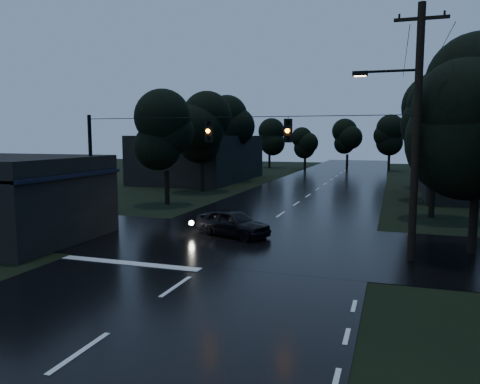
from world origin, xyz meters
The scene contains 16 objects.
ground centered at (0.00, 0.00, 0.00)m, with size 160.00×160.00×0.00m, color black.
main_road centered at (0.00, 30.00, 0.00)m, with size 12.00×120.00×0.02m, color black.
cross_street centered at (0.00, 12.00, 0.00)m, with size 60.00×9.00×0.02m, color black.
building_far_left centered at (-14.00, 40.00, 2.50)m, with size 10.00×16.00×5.00m, color black.
utility_pole_main centered at (7.41, 11.00, 5.26)m, with size 3.50×0.30×10.00m.
utility_pole_far centered at (8.30, 28.00, 3.88)m, with size 2.00×0.30×7.50m.
anchor_pole_left centered at (-7.50, 11.00, 3.00)m, with size 0.18×0.18×6.00m, color black.
span_signals centered at (0.56, 10.99, 5.24)m, with size 15.00×0.37×1.12m.
tree_corner_near centered at (10.00, 13.00, 5.99)m, with size 4.48×4.48×9.44m.
tree_left_a centered at (-9.00, 22.00, 5.24)m, with size 3.92×3.92×8.26m.
tree_left_b centered at (-9.60, 30.00, 5.62)m, with size 4.20×4.20×8.85m.
tree_left_c centered at (-10.20, 40.00, 5.99)m, with size 4.48×4.48×9.44m.
tree_right_a centered at (9.00, 22.00, 5.62)m, with size 4.20×4.20×8.85m.
tree_right_b centered at (9.60, 30.00, 5.99)m, with size 4.48×4.48×9.44m.
tree_right_c centered at (10.20, 40.00, 6.37)m, with size 4.76×4.76×10.03m.
car centered at (-0.81, 13.08, 0.68)m, with size 1.60×3.97×1.35m, color black.
Camera 1 is at (6.72, -8.58, 4.98)m, focal length 35.00 mm.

